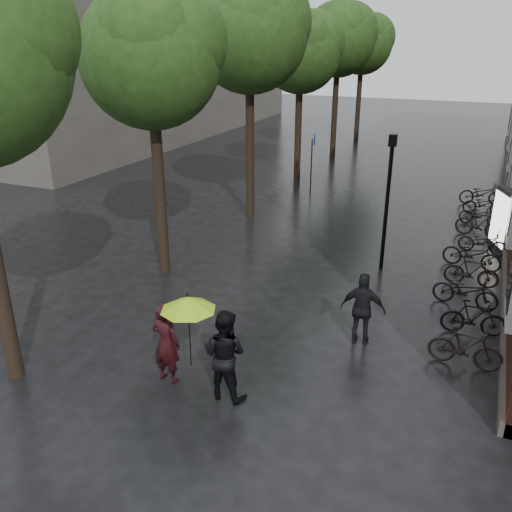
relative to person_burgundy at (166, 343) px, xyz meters
The scene contains 11 objects.
ground 2.52m from the person_burgundy, 66.07° to the right, with size 120.00×120.00×0.00m, color black.
bg_building 33.88m from the person_burgundy, 129.15° to the left, with size 16.00×30.00×14.00m, color #47423D.
street_trees 15.11m from the person_burgundy, 102.45° to the left, with size 4.33×34.03×8.91m.
person_burgundy is the anchor object (origin of this frame).
person_black 1.33m from the person_burgundy, ahead, with size 0.92×0.72×1.89m, color black.
lime_umbrella 1.22m from the person_burgundy, ahead, with size 1.10×1.10×1.62m.
pedestrian_walking 4.53m from the person_burgundy, 42.50° to the left, with size 1.03×0.43×1.76m, color black.
parked_bicycles 11.45m from the person_burgundy, 61.09° to the left, with size 2.05×14.06×1.00m.
ad_lightbox 12.39m from the person_burgundy, 59.70° to the left, with size 0.32×1.39×2.09m.
lamp_post 8.31m from the person_burgundy, 69.04° to the left, with size 0.21×0.21×4.13m.
cycle_sign 14.98m from the person_burgundy, 96.52° to the left, with size 0.14×0.50×2.75m.
Camera 1 is at (4.52, -5.88, 6.68)m, focal length 38.00 mm.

